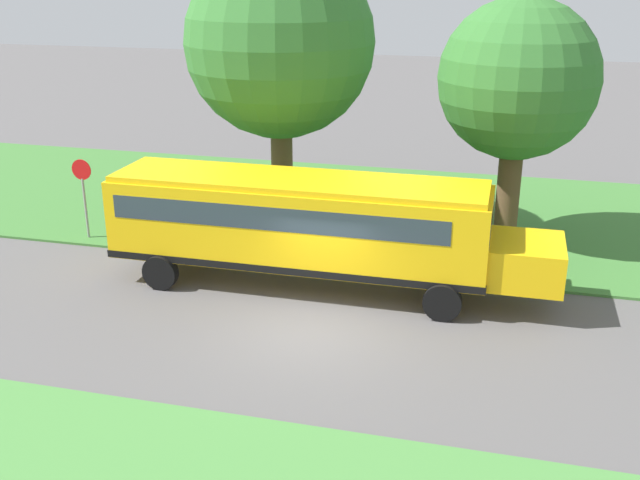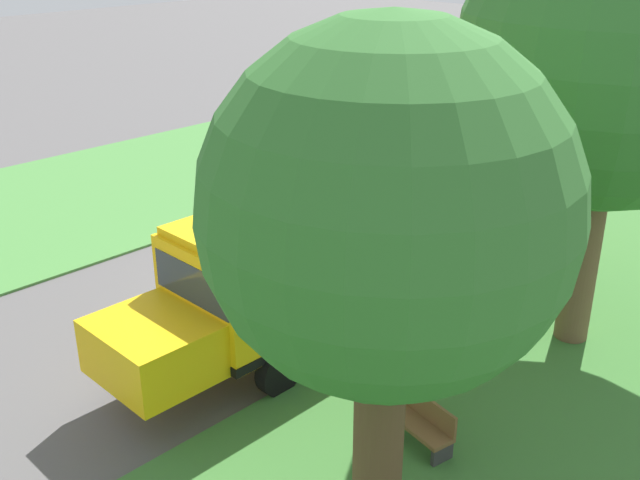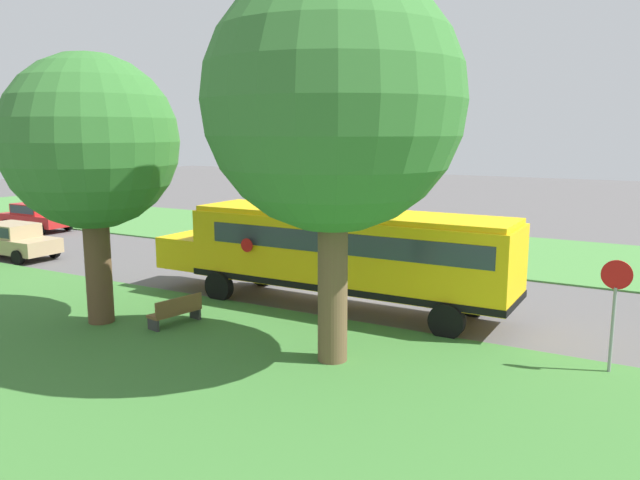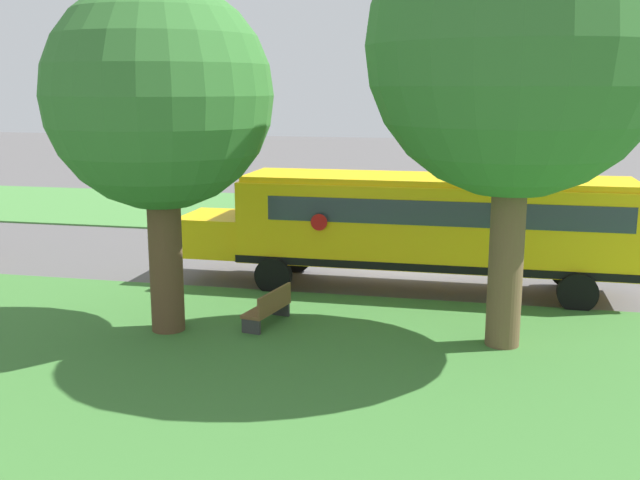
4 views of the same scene
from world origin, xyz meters
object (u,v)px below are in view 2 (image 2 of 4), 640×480
oak_tree_roadside_mid (380,214)px  school_bus (364,233)px  park_bench (417,419)px  stop_sign (597,179)px  oak_tree_beside_bus (622,55)px  pickup_truck (479,125)px

oak_tree_roadside_mid → school_bus: bearing=-47.5°
park_bench → stop_sign: bearing=-78.5°
school_bus → oak_tree_roadside_mid: oak_tree_roadside_mid is taller
oak_tree_beside_bus → oak_tree_roadside_mid: (-0.43, 7.61, -1.05)m
school_bus → oak_tree_roadside_mid: bearing=132.5°
oak_tree_beside_bus → stop_sign: size_ratio=3.41×
oak_tree_beside_bus → pickup_truck: bearing=-47.5°
school_bus → oak_tree_roadside_mid: 8.01m
stop_sign → park_bench: (-2.29, 11.28, -1.26)m
school_bus → oak_tree_beside_bus: 6.66m
oak_tree_roadside_mid → stop_sign: bearing=-77.2°
pickup_truck → park_bench: 18.89m
oak_tree_roadside_mid → oak_tree_beside_bus: bearing=-86.8°
oak_tree_beside_bus → oak_tree_roadside_mid: bearing=93.2°
pickup_truck → stop_sign: size_ratio=1.97×
school_bus → pickup_truck: 14.20m
oak_tree_beside_bus → park_bench: 7.97m
park_bench → oak_tree_beside_bus: bearing=-93.8°
school_bus → park_bench: (-4.14, 3.18, -1.45)m
oak_tree_roadside_mid → park_bench: oak_tree_roadside_mid is taller
pickup_truck → oak_tree_roadside_mid: bearing=119.3°
school_bus → oak_tree_beside_bus: bearing=-153.5°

